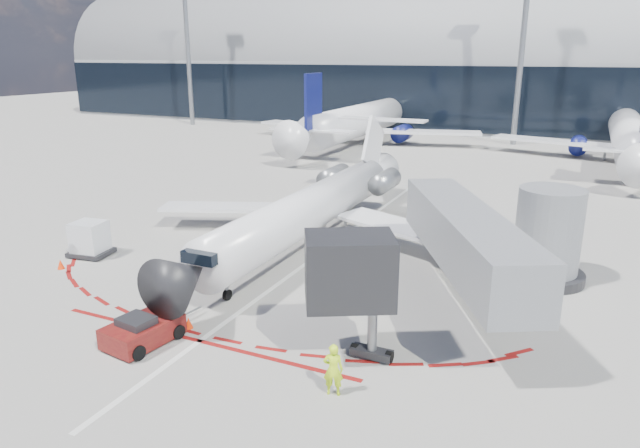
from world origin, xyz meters
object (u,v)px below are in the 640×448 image
at_px(regional_jet, 316,205).
at_px(pushback_tug, 143,331).
at_px(uld_container, 90,239).
at_px(ramp_worker, 333,369).

bearing_deg(regional_jet, pushback_tug, -92.83).
distance_m(regional_jet, uld_container, 13.27).
bearing_deg(ramp_worker, pushback_tug, -17.45).
relative_size(pushback_tug, uld_container, 2.03).
distance_m(regional_jet, pushback_tug, 14.89).
relative_size(regional_jet, uld_container, 11.46).
bearing_deg(pushback_tug, ramp_worker, 7.75).
bearing_deg(uld_container, ramp_worker, -29.04).
bearing_deg(uld_container, pushback_tug, -42.94).
distance_m(regional_jet, ramp_worker, 16.75).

